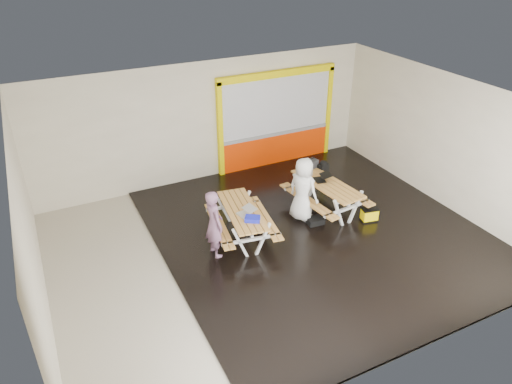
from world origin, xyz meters
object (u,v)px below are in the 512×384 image
toolbox (310,164)px  laptop_right (322,178)px  picnic_table_right (326,190)px  backpack (323,170)px  person_right (303,189)px  blue_pouch (252,219)px  person_left (214,224)px  laptop_left (246,212)px  fluke_bag (369,215)px  dark_case (315,221)px  picnic_table_left (242,216)px

toolbox → laptop_right: bearing=-97.1°
picnic_table_right → laptop_right: laptop_right is taller
picnic_table_right → backpack: backpack is taller
person_right → laptop_right: 0.79m
blue_pouch → person_left: bearing=166.3°
laptop_left → fluke_bag: 3.33m
laptop_right → toolbox: (0.09, 0.74, 0.05)m
dark_case → fluke_bag: 1.41m
toolbox → backpack: size_ratio=1.08×
picnic_table_left → fluke_bag: picnic_table_left is taller
picnic_table_right → toolbox: bearing=86.6°
person_right → picnic_table_right: bearing=-107.2°
laptop_right → blue_pouch: laptop_right is taller
picnic_table_left → laptop_right: size_ratio=4.79×
blue_pouch → dark_case: size_ratio=0.81×
person_left → laptop_left: person_left is taller
laptop_left → toolbox: bearing=27.9°
picnic_table_left → toolbox: (2.56, 1.11, 0.34)m
person_left → toolbox: person_left is taller
blue_pouch → dark_case: bearing=8.2°
laptop_left → laptop_right: 2.55m
backpack → fluke_bag: bearing=-80.2°
person_right → person_left: bearing=76.0°
person_right → backpack: person_right is taller
picnic_table_right → toolbox: size_ratio=4.36×
blue_pouch → dark_case: 2.05m
laptop_right → backpack: bearing=53.4°
person_right → fluke_bag: size_ratio=3.64×
fluke_bag → person_left: bearing=173.9°
laptop_left → fluke_bag: laptop_left is taller
backpack → fluke_bag: (0.30, -1.74, -0.56)m
picnic_table_right → blue_pouch: size_ratio=6.86×
picnic_table_right → blue_pouch: blue_pouch is taller
picnic_table_left → blue_pouch: (0.01, -0.55, 0.24)m
toolbox → backpack: bearing=-21.9°
blue_pouch → person_right: bearing=20.2°
picnic_table_right → toolbox: toolbox is taller
person_left → dark_case: size_ratio=3.95×
dark_case → backpack: bearing=50.9°
backpack → picnic_table_right: bearing=-117.2°
picnic_table_left → laptop_left: 0.35m
picnic_table_right → laptop_left: laptop_left is taller
picnic_table_left → laptop_left: bearing=-90.8°
toolbox → dark_case: bearing=-115.3°
toolbox → fluke_bag: size_ratio=1.15×
blue_pouch → backpack: (2.90, 1.51, -0.08)m
blue_pouch → fluke_bag: 3.28m
backpack → dark_case: 1.73m
laptop_left → person_left: bearing=-173.6°
picnic_table_right → backpack: bearing=62.8°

